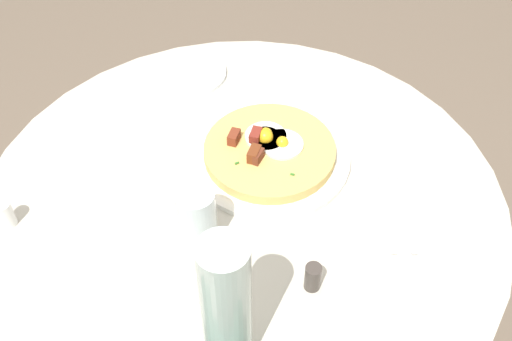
{
  "coord_description": "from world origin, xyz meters",
  "views": [
    {
      "loc": [
        -0.6,
        -0.49,
        1.66
      ],
      "look_at": [
        0.06,
        0.01,
        0.77
      ],
      "focal_mm": 44.28,
      "sensor_mm": 36.0,
      "label": 1
    }
  ],
  "objects_px": {
    "breakfast_pizza": "(269,150)",
    "water_bottle": "(226,307)",
    "water_glass": "(197,217)",
    "bread_plate": "(189,73)",
    "knife": "(388,213)",
    "salt_shaker": "(6,214)",
    "dining_table": "(243,252)",
    "pizza_plate": "(270,157)",
    "fork": "(407,213)",
    "pepper_shaker": "(313,277)"
  },
  "relations": [
    {
      "from": "fork",
      "to": "water_bottle",
      "type": "relative_size",
      "value": 0.65
    },
    {
      "from": "pizza_plate",
      "to": "water_bottle",
      "type": "bearing_deg",
      "value": -152.13
    },
    {
      "from": "knife",
      "to": "breakfast_pizza",
      "type": "bearing_deg",
      "value": 57.09
    },
    {
      "from": "dining_table",
      "to": "pizza_plate",
      "type": "relative_size",
      "value": 3.11
    },
    {
      "from": "bread_plate",
      "to": "knife",
      "type": "height_order",
      "value": "bread_plate"
    },
    {
      "from": "water_glass",
      "to": "breakfast_pizza",
      "type": "bearing_deg",
      "value": 4.54
    },
    {
      "from": "fork",
      "to": "pizza_plate",
      "type": "bearing_deg",
      "value": 61.1
    },
    {
      "from": "bread_plate",
      "to": "salt_shaker",
      "type": "distance_m",
      "value": 0.52
    },
    {
      "from": "fork",
      "to": "bread_plate",
      "type": "bearing_deg",
      "value": 47.28
    },
    {
      "from": "water_bottle",
      "to": "salt_shaker",
      "type": "bearing_deg",
      "value": 95.07
    },
    {
      "from": "fork",
      "to": "water_glass",
      "type": "distance_m",
      "value": 0.39
    },
    {
      "from": "pizza_plate",
      "to": "breakfast_pizza",
      "type": "xyz_separation_m",
      "value": [
        0.0,
        0.0,
        0.02
      ]
    },
    {
      "from": "water_glass",
      "to": "bread_plate",
      "type": "bearing_deg",
      "value": 43.72
    },
    {
      "from": "dining_table",
      "to": "bread_plate",
      "type": "xyz_separation_m",
      "value": [
        0.22,
        0.32,
        0.18
      ]
    },
    {
      "from": "dining_table",
      "to": "bread_plate",
      "type": "relative_size",
      "value": 5.78
    },
    {
      "from": "knife",
      "to": "water_bottle",
      "type": "height_order",
      "value": "water_bottle"
    },
    {
      "from": "fork",
      "to": "pepper_shaker",
      "type": "xyz_separation_m",
      "value": [
        -0.23,
        0.06,
        0.02
      ]
    },
    {
      "from": "dining_table",
      "to": "pizza_plate",
      "type": "height_order",
      "value": "pizza_plate"
    },
    {
      "from": "breakfast_pizza",
      "to": "dining_table",
      "type": "bearing_deg",
      "value": -170.73
    },
    {
      "from": "dining_table",
      "to": "water_glass",
      "type": "bearing_deg",
      "value": -179.82
    },
    {
      "from": "knife",
      "to": "water_bottle",
      "type": "bearing_deg",
      "value": 135.0
    },
    {
      "from": "knife",
      "to": "water_glass",
      "type": "distance_m",
      "value": 0.35
    },
    {
      "from": "breakfast_pizza",
      "to": "water_bottle",
      "type": "bearing_deg",
      "value": -151.97
    },
    {
      "from": "dining_table",
      "to": "pepper_shaker",
      "type": "distance_m",
      "value": 0.31
    },
    {
      "from": "water_glass",
      "to": "dining_table",
      "type": "bearing_deg",
      "value": 0.18
    },
    {
      "from": "water_glass",
      "to": "salt_shaker",
      "type": "distance_m",
      "value": 0.35
    },
    {
      "from": "water_glass",
      "to": "water_bottle",
      "type": "bearing_deg",
      "value": -127.8
    },
    {
      "from": "knife",
      "to": "salt_shaker",
      "type": "distance_m",
      "value": 0.69
    },
    {
      "from": "dining_table",
      "to": "breakfast_pizza",
      "type": "height_order",
      "value": "breakfast_pizza"
    },
    {
      "from": "bread_plate",
      "to": "water_glass",
      "type": "xyz_separation_m",
      "value": [
        -0.34,
        -0.32,
        0.06
      ]
    },
    {
      "from": "breakfast_pizza",
      "to": "water_bottle",
      "type": "xyz_separation_m",
      "value": [
        -0.38,
        -0.2,
        0.11
      ]
    },
    {
      "from": "breakfast_pizza",
      "to": "salt_shaker",
      "type": "relative_size",
      "value": 4.88
    },
    {
      "from": "bread_plate",
      "to": "water_bottle",
      "type": "bearing_deg",
      "value": -133.5
    },
    {
      "from": "breakfast_pizza",
      "to": "water_bottle",
      "type": "distance_m",
      "value": 0.44
    },
    {
      "from": "pizza_plate",
      "to": "water_bottle",
      "type": "xyz_separation_m",
      "value": [
        -0.37,
        -0.2,
        0.13
      ]
    },
    {
      "from": "knife",
      "to": "bread_plate",
      "type": "bearing_deg",
      "value": 44.84
    },
    {
      "from": "dining_table",
      "to": "knife",
      "type": "height_order",
      "value": "knife"
    },
    {
      "from": "breakfast_pizza",
      "to": "bread_plate",
      "type": "height_order",
      "value": "breakfast_pizza"
    },
    {
      "from": "water_bottle",
      "to": "salt_shaker",
      "type": "relative_size",
      "value": 5.15
    },
    {
      "from": "fork",
      "to": "salt_shaker",
      "type": "xyz_separation_m",
      "value": [
        -0.45,
        0.57,
        0.02
      ]
    },
    {
      "from": "dining_table",
      "to": "water_bottle",
      "type": "height_order",
      "value": "water_bottle"
    },
    {
      "from": "pepper_shaker",
      "to": "breakfast_pizza",
      "type": "bearing_deg",
      "value": 49.99
    },
    {
      "from": "fork",
      "to": "pepper_shaker",
      "type": "relative_size",
      "value": 3.33
    },
    {
      "from": "water_bottle",
      "to": "pizza_plate",
      "type": "bearing_deg",
      "value": 27.87
    },
    {
      "from": "salt_shaker",
      "to": "pepper_shaker",
      "type": "bearing_deg",
      "value": -66.67
    },
    {
      "from": "dining_table",
      "to": "bread_plate",
      "type": "height_order",
      "value": "bread_plate"
    },
    {
      "from": "fork",
      "to": "pepper_shaker",
      "type": "height_order",
      "value": "pepper_shaker"
    },
    {
      "from": "pepper_shaker",
      "to": "dining_table",
      "type": "bearing_deg",
      "value": 68.63
    },
    {
      "from": "bread_plate",
      "to": "knife",
      "type": "relative_size",
      "value": 0.96
    },
    {
      "from": "knife",
      "to": "pepper_shaker",
      "type": "relative_size",
      "value": 3.33
    }
  ]
}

